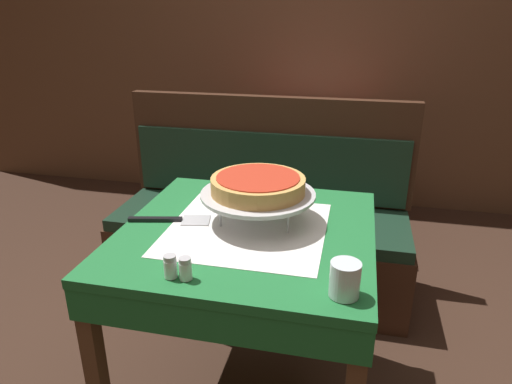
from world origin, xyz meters
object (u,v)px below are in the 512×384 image
object	(u,v)px
water_glass_near	(345,279)
salt_shaker	(170,266)
booth_bench	(261,236)
pizza_pan_stand	(258,195)
pizza_server	(172,220)
dining_table_front	(247,252)
dining_table_rear	(310,135)
napkin_holder	(275,179)
condiment_caddy	(300,115)
deep_dish_pizza	(258,185)
pepper_shaker	(185,269)

from	to	relation	value
water_glass_near	salt_shaker	size ratio (longest dim) A/B	1.42
water_glass_near	booth_bench	bearing A→B (deg)	111.87
pizza_pan_stand	water_glass_near	size ratio (longest dim) A/B	4.14
pizza_pan_stand	pizza_server	distance (m)	0.31
dining_table_front	pizza_server	distance (m)	0.28
dining_table_rear	booth_bench	world-z (taller)	booth_bench
napkin_holder	condiment_caddy	bearing A→B (deg)	93.24
booth_bench	deep_dish_pizza	size ratio (longest dim) A/B	4.90
dining_table_front	water_glass_near	size ratio (longest dim) A/B	8.89
pizza_server	pepper_shaker	xyz separation A→B (m)	(0.18, -0.33, 0.03)
deep_dish_pizza	water_glass_near	xyz separation A→B (m)	(0.31, -0.38, -0.09)
pepper_shaker	napkin_holder	world-z (taller)	napkin_holder
booth_bench	water_glass_near	distance (m)	1.34
booth_bench	water_glass_near	bearing A→B (deg)	-68.13
booth_bench	napkin_holder	xyz separation A→B (m)	(0.15, -0.46, 0.51)
dining_table_front	pepper_shaker	xyz separation A→B (m)	(-0.09, -0.34, 0.12)
booth_bench	salt_shaker	bearing A→B (deg)	-89.93
pizza_pan_stand	water_glass_near	world-z (taller)	pizza_pan_stand
booth_bench	pizza_server	bearing A→B (deg)	-99.16
salt_shaker	napkin_holder	size ratio (longest dim) A/B	0.66
dining_table_front	pizza_server	size ratio (longest dim) A/B	2.92
pizza_pan_stand	salt_shaker	xyz separation A→B (m)	(-0.15, -0.39, -0.06)
booth_bench	pizza_server	size ratio (longest dim) A/B	5.44
booth_bench	deep_dish_pizza	bearing A→B (deg)	-78.68
deep_dish_pizza	pizza_pan_stand	bearing A→B (deg)	90.00
dining_table_rear	water_glass_near	size ratio (longest dim) A/B	8.89
pizza_server	dining_table_front	bearing A→B (deg)	0.91
condiment_caddy	napkin_holder	bearing A→B (deg)	-86.76
pepper_shaker	pizza_server	bearing A→B (deg)	118.32
deep_dish_pizza	condiment_caddy	xyz separation A→B (m)	(-0.07, 1.61, -0.11)
deep_dish_pizza	water_glass_near	size ratio (longest dim) A/B	3.38
dining_table_rear	pizza_server	bearing A→B (deg)	-99.83
condiment_caddy	dining_table_rear	bearing A→B (deg)	-6.91
dining_table_front	condiment_caddy	bearing A→B (deg)	91.75
pizza_server	water_glass_near	distance (m)	0.67
salt_shaker	pepper_shaker	xyz separation A→B (m)	(0.04, 0.00, -0.00)
dining_table_front	salt_shaker	bearing A→B (deg)	-111.10
booth_bench	pepper_shaker	size ratio (longest dim) A/B	24.22
pizza_pan_stand	pizza_server	world-z (taller)	pizza_pan_stand
pepper_shaker	salt_shaker	bearing A→B (deg)	180.00
condiment_caddy	pizza_pan_stand	bearing A→B (deg)	-87.35
dining_table_rear	pizza_pan_stand	size ratio (longest dim) A/B	2.15
pepper_shaker	napkin_holder	xyz separation A→B (m)	(0.11, 0.70, 0.01)
booth_bench	condiment_caddy	bearing A→B (deg)	84.54
dining_table_rear	condiment_caddy	distance (m)	0.15
napkin_holder	salt_shaker	bearing A→B (deg)	-102.19
booth_bench	pizza_pan_stand	world-z (taller)	booth_bench
deep_dish_pizza	water_glass_near	distance (m)	0.49
dining_table_front	salt_shaker	world-z (taller)	salt_shaker
pizza_pan_stand	pizza_server	xyz separation A→B (m)	(-0.29, -0.06, -0.09)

